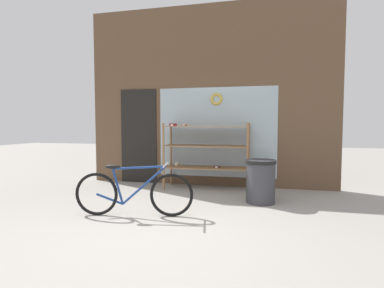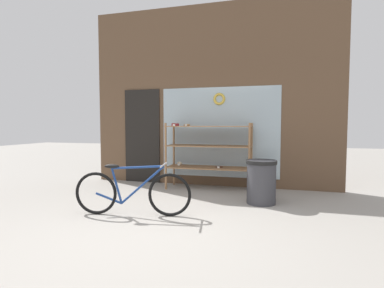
# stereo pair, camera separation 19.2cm
# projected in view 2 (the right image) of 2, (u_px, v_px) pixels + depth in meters

# --- Properties ---
(ground_plane) EXTENTS (30.00, 30.00, 0.00)m
(ground_plane) POSITION_uv_depth(u_px,v_px,m) (162.00, 230.00, 3.73)
(ground_plane) COLOR gray
(storefront_facade) EXTENTS (5.34, 0.13, 3.85)m
(storefront_facade) POSITION_uv_depth(u_px,v_px,m) (209.00, 99.00, 6.40)
(storefront_facade) COLOR brown
(storefront_facade) RESTS_ON ground_plane
(display_case) EXTENTS (1.71, 0.55, 1.35)m
(display_case) POSITION_uv_depth(u_px,v_px,m) (208.00, 148.00, 6.05)
(display_case) COLOR #8E6642
(display_case) RESTS_ON ground_plane
(bicycle) EXTENTS (1.69, 0.48, 0.75)m
(bicycle) POSITION_uv_depth(u_px,v_px,m) (132.00, 192.00, 4.32)
(bicycle) COLOR black
(bicycle) RESTS_ON ground_plane
(trash_bin) EXTENTS (0.50, 0.50, 0.72)m
(trash_bin) POSITION_uv_depth(u_px,v_px,m) (261.00, 180.00, 4.96)
(trash_bin) COLOR #38383D
(trash_bin) RESTS_ON ground_plane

